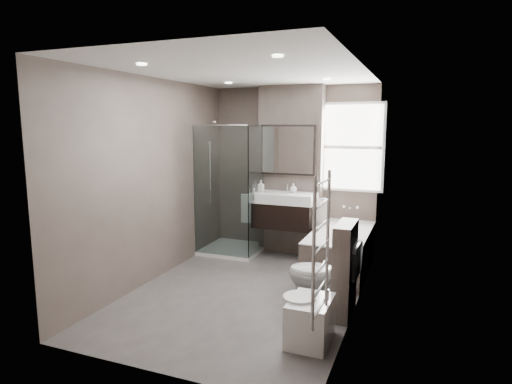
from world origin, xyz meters
The scene contains 15 objects.
room centered at (0.00, 0.00, 1.30)m, with size 2.70×3.90×2.70m.
vanity_pier centered at (0.00, 1.77, 1.30)m, with size 1.00×0.25×2.60m, color #544942.
vanity centered at (0.00, 1.43, 0.74)m, with size 0.95×0.47×0.66m.
mirror_cabinet centered at (0.00, 1.61, 1.63)m, with size 0.86×0.08×0.76m.
towel_left centered at (-0.56, 1.40, 0.72)m, with size 0.24×0.06×0.44m, color silver.
towel_right centered at (0.56, 1.40, 0.72)m, with size 0.24×0.06×0.44m, color silver.
shower_enclosure centered at (-0.75, 1.35, 0.49)m, with size 0.90×0.90×2.00m.
bathtub centered at (0.92, 1.10, 0.32)m, with size 0.75×1.60×0.57m.
window centered at (0.90, 1.88, 1.68)m, with size 0.98×0.06×1.33m.
toilet centered at (0.97, -0.21, 0.39)m, with size 0.44×0.77×0.78m, color white.
cistern_box centered at (1.21, -0.25, 0.50)m, with size 0.19×0.55×1.00m.
bidet centered at (1.01, -0.95, 0.22)m, with size 0.44×0.52×0.54m.
towel_radiator centered at (1.25, -1.60, 1.12)m, with size 0.03×0.49×1.10m.
soap_bottle_a centered at (-0.36, 1.40, 1.09)m, with size 0.08×0.08×0.17m, color white.
soap_bottle_b centered at (0.12, 1.51, 1.07)m, with size 0.11×0.11×0.14m, color white.
Camera 1 is at (1.91, -4.61, 2.01)m, focal length 30.00 mm.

